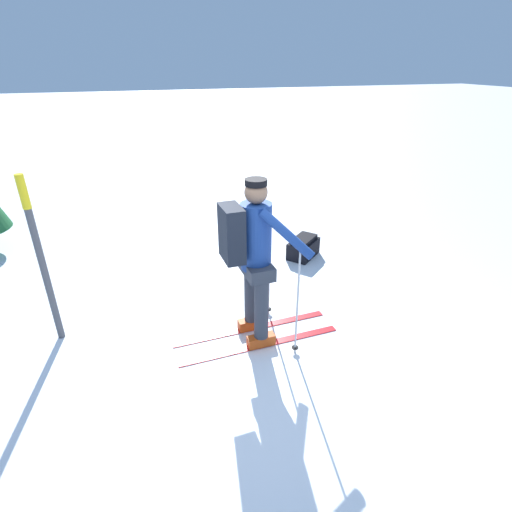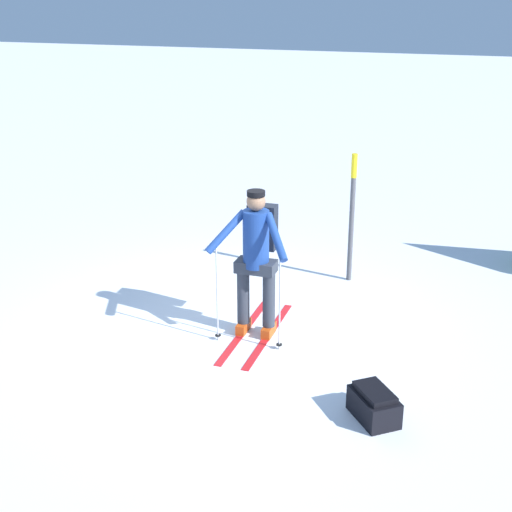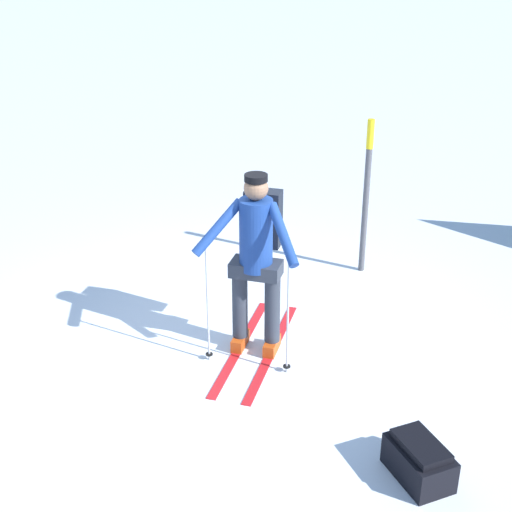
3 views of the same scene
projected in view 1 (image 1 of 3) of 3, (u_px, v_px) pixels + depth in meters
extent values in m
plane|color=white|center=(245.00, 369.00, 4.00)|extent=(80.00, 80.00, 0.00)
cube|color=red|center=(251.00, 328.00, 4.59)|extent=(1.81, 0.15, 0.01)
cube|color=#C64714|center=(251.00, 324.00, 4.56)|extent=(0.30, 0.12, 0.12)
cylinder|color=#2D333D|center=(251.00, 291.00, 4.37)|extent=(0.15, 0.15, 0.75)
cube|color=red|center=(261.00, 345.00, 4.32)|extent=(1.81, 0.15, 0.01)
cube|color=#C64714|center=(261.00, 340.00, 4.29)|extent=(0.30, 0.12, 0.12)
cylinder|color=#2D333D|center=(261.00, 306.00, 4.10)|extent=(0.15, 0.15, 0.75)
cube|color=#2D333D|center=(256.00, 267.00, 4.07)|extent=(0.28, 0.48, 0.14)
cylinder|color=navy|center=(256.00, 237.00, 3.91)|extent=(0.31, 0.31, 0.68)
sphere|color=#8C664C|center=(256.00, 192.00, 3.71)|extent=(0.22, 0.22, 0.22)
cylinder|color=black|center=(256.00, 182.00, 3.67)|extent=(0.21, 0.21, 0.06)
cube|color=black|center=(232.00, 234.00, 3.81)|extent=(0.20, 0.34, 0.54)
cylinder|color=#B2B7BC|center=(269.00, 269.00, 4.59)|extent=(0.02, 0.02, 1.23)
cylinder|color=black|center=(269.00, 309.00, 4.84)|extent=(0.07, 0.07, 0.01)
cylinder|color=navy|center=(264.00, 213.00, 4.17)|extent=(0.48, 0.42, 0.46)
cylinder|color=#B2B7BC|center=(297.00, 303.00, 3.95)|extent=(0.02, 0.02, 1.23)
cylinder|color=black|center=(295.00, 347.00, 4.20)|extent=(0.07, 0.07, 0.01)
cylinder|color=navy|center=(287.00, 234.00, 3.67)|extent=(0.49, 0.40, 0.46)
cube|color=black|center=(303.00, 249.00, 6.21)|extent=(0.62, 0.59, 0.27)
cube|color=black|center=(304.00, 239.00, 6.14)|extent=(0.51, 0.49, 0.06)
cylinder|color=#4C4C51|center=(42.00, 264.00, 4.05)|extent=(0.07, 0.07, 1.84)
cylinder|color=yellow|center=(23.00, 192.00, 3.71)|extent=(0.08, 0.08, 0.33)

